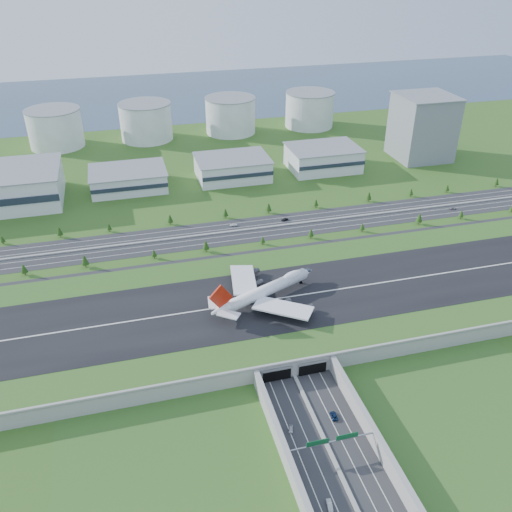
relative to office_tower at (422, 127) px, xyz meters
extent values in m
plane|color=#38581B|center=(-200.00, -195.00, -27.50)|extent=(1200.00, 1200.00, 0.00)
cube|color=#979791|center=(-200.00, -195.00, -23.50)|extent=(520.00, 100.00, 8.00)
cube|color=#2A581E|center=(-200.00, -195.00, -19.42)|extent=(520.00, 100.00, 0.16)
cube|color=black|center=(-200.00, -195.00, -19.28)|extent=(520.00, 58.00, 0.12)
cube|color=silver|center=(-200.00, -195.00, -19.20)|extent=(520.00, 0.90, 0.02)
cube|color=#979791|center=(-200.00, -244.40, -18.90)|extent=(520.00, 1.20, 1.20)
cube|color=#28282B|center=(-200.00, -305.00, -27.44)|extent=(34.00, 120.00, 0.12)
cube|color=#979791|center=(-200.00, -305.00, -27.05)|extent=(1.60, 120.00, 0.90)
cube|color=#979791|center=(-218.20, -295.00, -23.50)|extent=(2.40, 100.00, 8.00)
cube|color=#979791|center=(-181.80, -295.00, -23.50)|extent=(2.40, 100.00, 8.00)
cube|color=black|center=(-208.50, -245.20, -24.30)|extent=(13.00, 1.20, 6.00)
cube|color=black|center=(-191.50, -245.20, -24.30)|extent=(13.00, 1.20, 6.00)
cylinder|color=gray|center=(-219.00, -290.00, -24.00)|extent=(0.70, 0.70, 7.00)
cylinder|color=gray|center=(-181.00, -290.00, -24.00)|extent=(0.70, 0.70, 7.00)
cube|color=gray|center=(-200.00, -290.00, -20.30)|extent=(38.00, 0.50, 0.50)
cube|color=#0C4C23|center=(-206.00, -290.10, -18.90)|extent=(9.00, 0.30, 2.40)
cube|color=#0C4C23|center=(-194.00, -290.10, -18.90)|extent=(9.00, 0.30, 2.40)
cube|color=#28282B|center=(-200.00, -100.00, -27.44)|extent=(560.00, 36.00, 0.12)
cylinder|color=#3D2819|center=(-327.80, -122.00, -26.21)|extent=(0.50, 0.50, 2.57)
cone|color=#10350E|center=(-327.80, -122.00, -22.93)|extent=(4.00, 4.00, 5.14)
cylinder|color=#3D2819|center=(-292.95, -122.00, -26.07)|extent=(0.50, 0.50, 2.86)
cone|color=#10350E|center=(-292.95, -122.00, -22.41)|extent=(4.45, 4.45, 5.72)
cylinder|color=#3D2819|center=(-251.50, -122.00, -26.43)|extent=(0.50, 0.50, 2.13)
cone|color=#10350E|center=(-251.50, -122.00, -23.71)|extent=(3.31, 3.31, 4.26)
cylinder|color=#3D2819|center=(-218.67, -122.00, -26.12)|extent=(0.50, 0.50, 2.75)
cone|color=#10350E|center=(-218.67, -122.00, -22.60)|extent=(4.29, 4.29, 5.51)
cylinder|color=#3D2819|center=(-181.20, -122.00, -26.48)|extent=(0.50, 0.50, 2.03)
cone|color=#10350E|center=(-181.20, -122.00, -23.89)|extent=(3.16, 3.16, 4.06)
cylinder|color=#3D2819|center=(-147.82, -122.00, -26.32)|extent=(0.50, 0.50, 2.36)
cone|color=#10350E|center=(-147.82, -122.00, -23.30)|extent=(3.67, 3.67, 4.72)
cylinder|color=#3D2819|center=(-110.83, -122.00, -26.42)|extent=(0.50, 0.50, 2.17)
cone|color=#10350E|center=(-110.83, -122.00, -23.65)|extent=(3.37, 3.37, 4.33)
cylinder|color=#3D2819|center=(-67.91, -122.00, -26.08)|extent=(0.50, 0.50, 2.85)
cone|color=#10350E|center=(-67.91, -122.00, -22.44)|extent=(4.43, 4.43, 5.69)
cylinder|color=#3D2819|center=(-34.60, -122.00, -26.36)|extent=(0.50, 0.50, 2.27)
cone|color=#10350E|center=(-34.60, -122.00, -23.46)|extent=(3.53, 3.53, 4.54)
cylinder|color=#3D2819|center=(7.54, -122.00, -26.43)|extent=(0.50, 0.50, 2.14)
cone|color=#10350E|center=(7.54, -122.00, -23.70)|extent=(3.32, 3.32, 4.27)
cylinder|color=#3D2819|center=(-345.47, -78.00, -26.50)|extent=(0.50, 0.50, 2.00)
cone|color=#10350E|center=(-345.47, -78.00, -23.95)|extent=(3.10, 3.10, 3.99)
cylinder|color=#3D2819|center=(-309.64, -78.00, -26.20)|extent=(0.50, 0.50, 2.60)
cone|color=#10350E|center=(-309.64, -78.00, -22.87)|extent=(4.05, 4.05, 5.21)
cylinder|color=#3D2819|center=(-277.57, -78.00, -26.47)|extent=(0.50, 0.50, 2.07)
cone|color=#10350E|center=(-277.57, -78.00, -23.83)|extent=(3.22, 3.22, 4.13)
cylinder|color=#3D2819|center=(-236.07, -78.00, -26.20)|extent=(0.50, 0.50, 2.61)
cone|color=#10350E|center=(-236.07, -78.00, -22.87)|extent=(4.05, 4.05, 5.21)
cylinder|color=#3D2819|center=(-196.65, -78.00, -26.24)|extent=(0.50, 0.50, 2.51)
cone|color=#10350E|center=(-196.65, -78.00, -23.03)|extent=(3.91, 3.91, 5.03)
cylinder|color=#3D2819|center=(-164.61, -78.00, -26.15)|extent=(0.50, 0.50, 2.69)
cone|color=#10350E|center=(-164.61, -78.00, -22.71)|extent=(4.19, 4.19, 5.39)
cylinder|color=#3D2819|center=(-128.17, -78.00, -26.34)|extent=(0.50, 0.50, 2.32)
cone|color=#10350E|center=(-128.17, -78.00, -23.38)|extent=(3.60, 3.60, 4.63)
cylinder|color=#3D2819|center=(-85.59, -78.00, -26.18)|extent=(0.50, 0.50, 2.65)
cone|color=#10350E|center=(-85.59, -78.00, -22.79)|extent=(4.12, 4.12, 5.30)
cylinder|color=#3D2819|center=(-50.08, -78.00, -26.36)|extent=(0.50, 0.50, 2.27)
cone|color=#10350E|center=(-50.08, -78.00, -23.46)|extent=(3.54, 3.54, 4.55)
cylinder|color=#3D2819|center=(-18.60, -78.00, -26.38)|extent=(0.50, 0.50, 2.24)
cone|color=#10350E|center=(-18.60, -78.00, -23.52)|extent=(3.48, 3.48, 4.48)
cylinder|color=#3D2819|center=(25.99, -78.00, -26.24)|extent=(0.50, 0.50, 2.53)
cone|color=#10350E|center=(25.99, -78.00, -23.01)|extent=(3.93, 3.93, 5.06)
cube|color=silver|center=(-260.00, -5.00, -20.00)|extent=(58.00, 42.00, 15.00)
cube|color=silver|center=(-175.00, -5.00, -19.00)|extent=(58.00, 42.00, 17.00)
cube|color=silver|center=(-95.00, -5.00, -18.00)|extent=(58.00, 42.00, 19.00)
cube|color=gray|center=(0.00, 0.00, 0.00)|extent=(46.00, 46.00, 55.00)
cylinder|color=silver|center=(-320.00, 115.00, -10.00)|extent=(50.00, 50.00, 35.00)
cylinder|color=silver|center=(-235.00, 115.00, -10.00)|extent=(50.00, 50.00, 35.00)
cylinder|color=silver|center=(-150.00, 115.00, -10.00)|extent=(50.00, 50.00, 35.00)
cylinder|color=silver|center=(-65.00, 115.00, -10.00)|extent=(50.00, 50.00, 35.00)
cube|color=#31475F|center=(-200.00, 285.00, -27.47)|extent=(1200.00, 260.00, 0.06)
cylinder|color=white|center=(-199.62, -194.07, -13.59)|extent=(52.39, 27.23, 6.21)
cone|color=white|center=(-172.87, -182.54, -13.59)|extent=(9.59, 8.78, 6.21)
cone|color=white|center=(-226.37, -205.60, -13.20)|extent=(11.38, 9.55, 6.21)
ellipsoid|color=white|center=(-182.65, -186.75, -11.35)|extent=(14.08, 9.69, 3.82)
cube|color=white|center=(-194.87, -209.99, -14.56)|extent=(31.15, 26.98, 1.53)
cube|color=white|center=(-207.94, -179.68, -14.56)|extent=(16.90, 30.70, 1.53)
cylinder|color=#38383D|center=(-190.76, -202.93, -16.70)|extent=(5.79, 4.67, 2.91)
cylinder|color=#38383D|center=(-181.33, -210.50, -16.70)|extent=(5.79, 4.67, 2.91)
cylinder|color=#38383D|center=(-199.98, -181.53, -16.70)|extent=(5.79, 4.67, 2.91)
cylinder|color=#38383D|center=(-199.01, -169.49, -16.70)|extent=(5.79, 4.67, 2.91)
cube|color=white|center=(-222.98, -211.01, -12.42)|extent=(12.05, 11.05, 0.58)
cube|color=white|center=(-227.98, -199.42, -12.42)|extent=(7.03, 11.29, 0.58)
cube|color=#B51E0C|center=(-225.48, -205.21, -5.82)|extent=(13.06, 6.28, 14.56)
cylinder|color=black|center=(-176.58, -184.13, -18.69)|extent=(1.84, 0.68, 1.84)
cylinder|color=black|center=(-201.96, -198.46, -18.69)|extent=(1.84, 0.68, 1.84)
cylinder|color=black|center=(-204.42, -192.75, -18.69)|extent=(1.84, 0.68, 1.84)
cylinder|color=black|center=(-207.31, -200.76, -18.69)|extent=(1.84, 0.68, 1.84)
cylinder|color=black|center=(-209.77, -195.06, -18.69)|extent=(1.84, 0.68, 1.84)
imported|color=silver|center=(-211.36, -274.63, -26.63)|extent=(3.19, 4.73, 1.50)
imported|color=silver|center=(-208.78, -310.89, -26.56)|extent=(2.47, 5.18, 1.64)
imported|color=#0C1E40|center=(-191.76, -272.56, -26.64)|extent=(2.86, 5.48, 1.47)
imported|color=black|center=(-156.96, -92.93, -26.55)|extent=(5.36, 3.40, 1.67)
imported|color=#A7A6AB|center=(-31.43, -106.88, -26.72)|extent=(5.16, 3.26, 1.33)
imported|color=white|center=(-194.02, -91.67, -26.63)|extent=(5.57, 3.55, 1.50)
camera|label=1|loc=(-264.36, -419.87, 145.58)|focal=38.00mm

